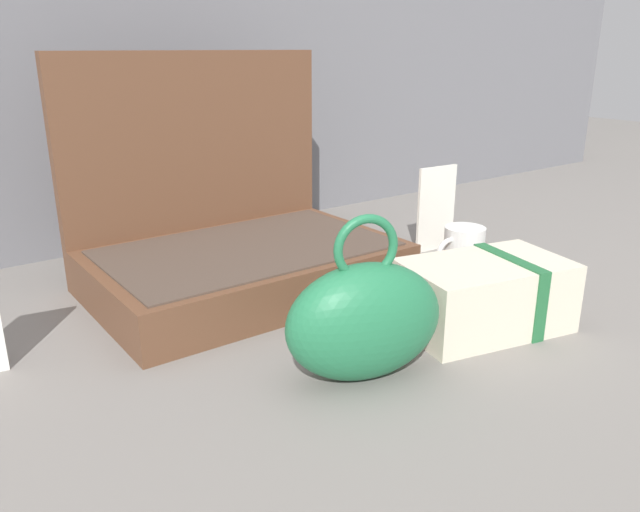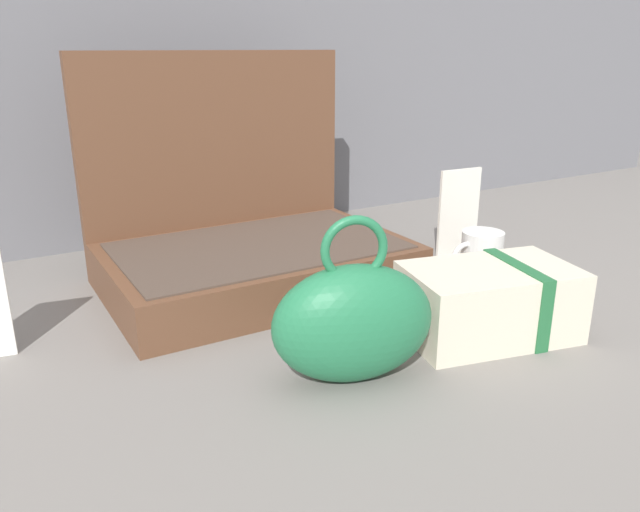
{
  "view_description": "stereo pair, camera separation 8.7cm",
  "coord_description": "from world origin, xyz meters",
  "px_view_note": "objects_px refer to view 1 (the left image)",
  "views": [
    {
      "loc": [
        -0.49,
        -0.68,
        0.39
      ],
      "look_at": [
        -0.0,
        -0.02,
        0.12
      ],
      "focal_mm": 34.86,
      "sensor_mm": 36.0,
      "label": 1
    },
    {
      "loc": [
        -0.42,
        -0.73,
        0.39
      ],
      "look_at": [
        -0.0,
        -0.02,
        0.12
      ],
      "focal_mm": 34.86,
      "sensor_mm": 36.0,
      "label": 2
    }
  ],
  "objects_px": {
    "cream_toiletry_bag": "(486,295)",
    "poster_card_right": "(436,209)",
    "open_suitcase": "(233,238)",
    "coffee_mug": "(463,250)",
    "teal_pouch_handbag": "(364,320)"
  },
  "relations": [
    {
      "from": "teal_pouch_handbag",
      "to": "poster_card_right",
      "type": "xyz_separation_m",
      "value": [
        0.45,
        0.31,
        0.01
      ]
    },
    {
      "from": "cream_toiletry_bag",
      "to": "poster_card_right",
      "type": "height_order",
      "value": "poster_card_right"
    },
    {
      "from": "open_suitcase",
      "to": "coffee_mug",
      "type": "distance_m",
      "value": 0.42
    },
    {
      "from": "cream_toiletry_bag",
      "to": "poster_card_right",
      "type": "bearing_deg",
      "value": 54.91
    },
    {
      "from": "open_suitcase",
      "to": "poster_card_right",
      "type": "distance_m",
      "value": 0.43
    },
    {
      "from": "teal_pouch_handbag",
      "to": "poster_card_right",
      "type": "bearing_deg",
      "value": 34.45
    },
    {
      "from": "poster_card_right",
      "to": "teal_pouch_handbag",
      "type": "bearing_deg",
      "value": -141.18
    },
    {
      "from": "open_suitcase",
      "to": "poster_card_right",
      "type": "bearing_deg",
      "value": -9.98
    },
    {
      "from": "teal_pouch_handbag",
      "to": "cream_toiletry_bag",
      "type": "bearing_deg",
      "value": 1.38
    },
    {
      "from": "cream_toiletry_bag",
      "to": "poster_card_right",
      "type": "xyz_separation_m",
      "value": [
        0.21,
        0.3,
        0.03
      ]
    },
    {
      "from": "coffee_mug",
      "to": "poster_card_right",
      "type": "relative_size",
      "value": 0.63
    },
    {
      "from": "cream_toiletry_bag",
      "to": "coffee_mug",
      "type": "relative_size",
      "value": 2.41
    },
    {
      "from": "open_suitcase",
      "to": "teal_pouch_handbag",
      "type": "xyz_separation_m",
      "value": [
        -0.03,
        -0.38,
        -0.0
      ]
    },
    {
      "from": "open_suitcase",
      "to": "poster_card_right",
      "type": "height_order",
      "value": "open_suitcase"
    },
    {
      "from": "open_suitcase",
      "to": "cream_toiletry_bag",
      "type": "bearing_deg",
      "value": -61.28
    }
  ]
}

